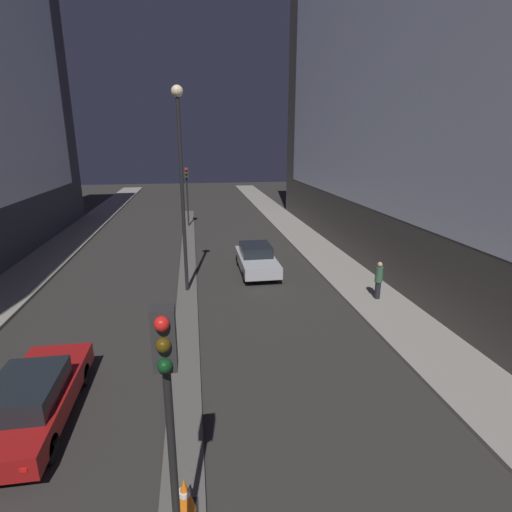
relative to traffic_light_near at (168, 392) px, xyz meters
name	(u,v)px	position (x,y,z in m)	size (l,w,h in m)	color
building_right	(429,75)	(12.67, 15.67, 6.57)	(6.01, 37.14, 20.26)	#4C4742
median_strip	(188,268)	(0.00, 16.57, -3.51)	(0.90, 36.94, 0.13)	#56544F
traffic_light_near	(168,392)	(0.00, 0.00, 0.00)	(0.32, 0.42, 4.70)	black
traffic_light_mid	(187,183)	(0.00, 27.86, 0.00)	(0.32, 0.42, 4.70)	black
street_lamp	(181,163)	(0.00, 12.99, 2.41)	(0.49, 0.49, 8.96)	black
traffic_cone_far	(185,495)	(0.06, 1.18, -3.07)	(0.49, 0.49, 0.75)	black
car_left_lane	(33,398)	(-3.71, 4.43, -2.85)	(1.76, 4.77, 1.42)	maroon
car_right_lane	(257,259)	(3.71, 15.54, -2.83)	(1.87, 4.63, 1.46)	#B2B2B7
pedestrian_on_right_sidewalk	(379,279)	(8.37, 10.61, -2.54)	(0.33, 0.33, 1.69)	black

